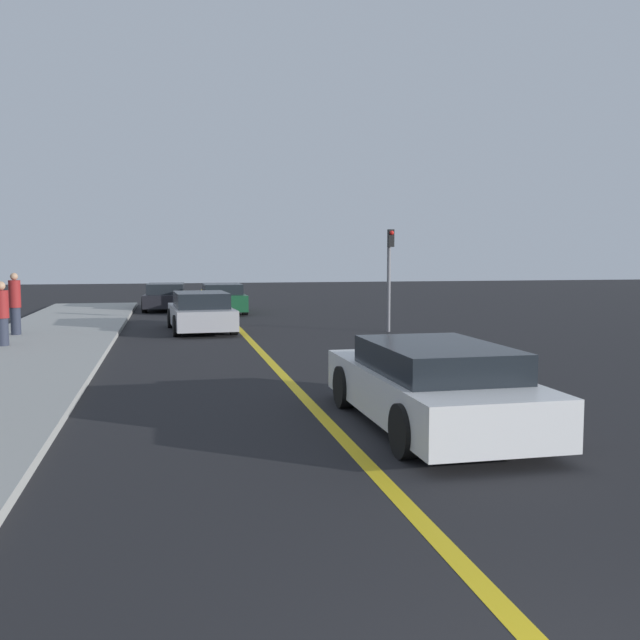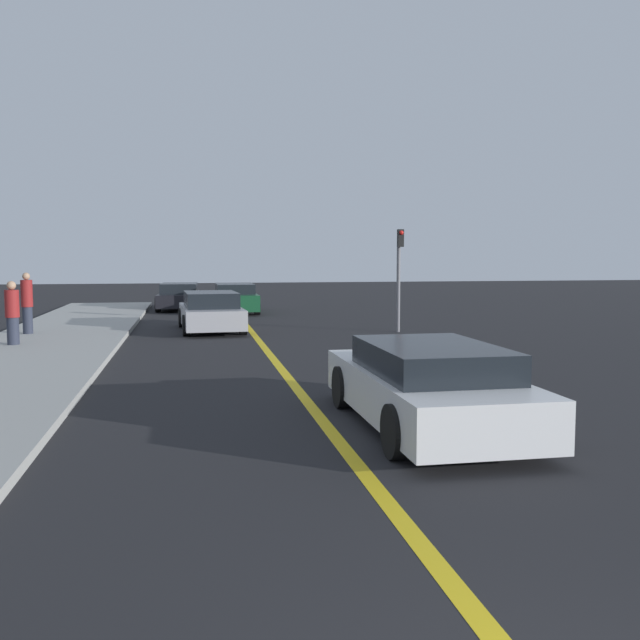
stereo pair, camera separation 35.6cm
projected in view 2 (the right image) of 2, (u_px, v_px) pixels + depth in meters
road_center_line at (258, 339)px, 20.81m from camera, size 0.20×60.00×0.01m
sidewalk_left at (43, 348)px, 18.34m from camera, size 3.78×33.03×0.14m
car_near_right_lane at (427, 385)px, 10.13m from camera, size 2.04×4.78×1.23m
car_ahead_center at (211, 312)px, 23.02m from camera, size 2.14×4.47×1.27m
car_far_distant at (234, 298)px, 30.38m from camera, size 1.92×4.38×1.24m
car_parked_left_lot at (179, 297)px, 31.79m from camera, size 2.02×4.07×1.20m
pedestrian_mid_group at (12, 313)px, 18.40m from camera, size 0.36×0.36×1.65m
pedestrian_far_standing at (27, 303)px, 20.92m from camera, size 0.33×0.33×1.80m
traffic_light at (399, 268)px, 22.54m from camera, size 0.18×0.40×3.26m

